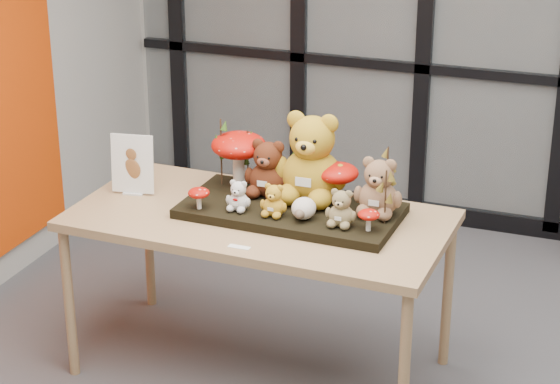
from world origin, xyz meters
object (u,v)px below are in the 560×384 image
at_px(bear_small_yellow, 274,198).
at_px(bear_pooh_yellow, 312,152).
at_px(diorama_tray, 291,211).
at_px(mushroom_front_right, 369,219).
at_px(mushroom_back_right, 337,182).
at_px(bear_beige_small, 341,206).
at_px(bear_white_bow, 239,194).
at_px(bear_tan_back, 379,183).
at_px(sign_holder, 132,167).
at_px(mushroom_back_left, 239,157).
at_px(plush_cream_hedgehog, 304,207).
at_px(mushroom_front_left, 199,197).
at_px(display_table, 260,228).
at_px(bear_brown_medium, 268,165).

bearing_deg(bear_small_yellow, bear_pooh_yellow, 70.53).
relative_size(diorama_tray, mushroom_front_right, 9.33).
height_order(bear_small_yellow, mushroom_back_right, mushroom_back_right).
bearing_deg(bear_beige_small, bear_white_bow, -178.78).
bearing_deg(bear_tan_back, sign_holder, -174.51).
relative_size(bear_pooh_yellow, mushroom_back_left, 1.59).
distance_m(bear_beige_small, mushroom_front_right, 0.14).
bearing_deg(mushroom_back_right, mushroom_front_right, -47.85).
distance_m(bear_beige_small, sign_holder, 1.12).
xyz_separation_m(bear_pooh_yellow, mushroom_back_left, (-0.40, 0.04, -0.09)).
bearing_deg(plush_cream_hedgehog, mushroom_front_left, -171.58).
xyz_separation_m(bear_beige_small, mushroom_back_right, (-0.10, 0.24, 0.01)).
relative_size(bear_small_yellow, mushroom_front_left, 1.51).
bearing_deg(bear_white_bow, plush_cream_hedgehog, 3.01).
bearing_deg(diorama_tray, mushroom_front_right, -16.77).
bearing_deg(display_table, bear_tan_back, 14.44).
xyz_separation_m(bear_small_yellow, bear_white_bow, (-0.18, 0.00, -0.00)).
xyz_separation_m(display_table, mushroom_front_right, (0.56, -0.08, 0.16)).
bearing_deg(bear_tan_back, mushroom_front_right, -85.18).
height_order(bear_white_bow, plush_cream_hedgehog, bear_white_bow).
bearing_deg(mushroom_front_right, bear_beige_small, 174.84).
xyz_separation_m(plush_cream_hedgehog, sign_holder, (-0.94, 0.09, 0.04)).
bearing_deg(bear_pooh_yellow, bear_tan_back, -9.10).
xyz_separation_m(bear_brown_medium, bear_small_yellow, (0.12, -0.23, -0.07)).
xyz_separation_m(bear_small_yellow, mushroom_front_left, (-0.36, -0.05, -0.03)).
distance_m(diorama_tray, sign_holder, 0.84).
distance_m(mushroom_back_left, mushroom_front_left, 0.36).
relative_size(bear_tan_back, mushroom_front_left, 2.67).
distance_m(bear_pooh_yellow, bear_beige_small, 0.37).
relative_size(bear_pooh_yellow, bear_brown_medium, 1.55).
bearing_deg(bear_small_yellow, diorama_tray, 75.43).
relative_size(bear_beige_small, plush_cream_hedgehog, 1.70).
bearing_deg(mushroom_front_left, mushroom_back_right, 26.32).
relative_size(plush_cream_hedgehog, mushroom_back_left, 0.38).
bearing_deg(bear_small_yellow, sign_holder, 174.10).
distance_m(bear_brown_medium, bear_small_yellow, 0.27).
bearing_deg(bear_small_yellow, mushroom_back_left, 136.98).
height_order(mushroom_back_right, sign_holder, sign_holder).
bearing_deg(bear_pooh_yellow, plush_cream_hedgehog, -78.00).
height_order(diorama_tray, bear_white_bow, bear_white_bow).
relative_size(diorama_tray, bear_pooh_yellow, 2.14).
bearing_deg(mushroom_front_right, display_table, 172.33).
distance_m(display_table, mushroom_front_left, 0.33).
bearing_deg(bear_pooh_yellow, sign_holder, -168.82).
bearing_deg(display_table, mushroom_front_left, -154.92).
distance_m(bear_small_yellow, sign_holder, 0.80).
distance_m(bear_pooh_yellow, bear_small_yellow, 0.31).
height_order(bear_pooh_yellow, bear_brown_medium, bear_pooh_yellow).
xyz_separation_m(diorama_tray, bear_tan_back, (0.41, 0.06, 0.17)).
height_order(bear_pooh_yellow, mushroom_front_right, bear_pooh_yellow).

